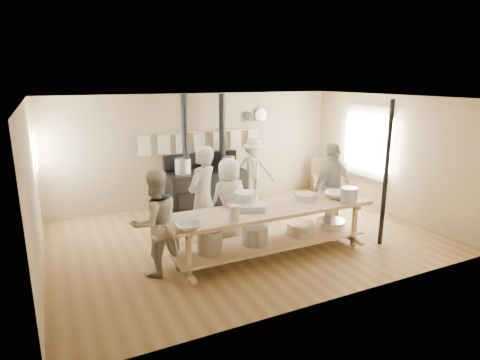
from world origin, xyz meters
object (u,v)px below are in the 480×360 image
Objects in this scene: stove at (206,185)px; chair at (319,182)px; roasting_pan at (251,208)px; cook_right at (332,188)px; cook_by_window at (253,170)px; cook_center at (229,199)px; prep_table at (270,227)px; cook_left at (156,223)px; cook_far_left at (203,198)px.

stove is 3.18m from chair.
stove is 5.61× the size of roasting_pan.
cook_right is 3.80× the size of roasting_pan.
chair is (1.99, 0.02, -0.52)m from cook_by_window.
cook_center is at bearing -98.32° from stove.
prep_table is at bearing -90.04° from stove.
roasting_pan is at bearing -116.38° from chair.
cook_left reaches higher than prep_table.
stove is 2.44m from cook_far_left.
cook_far_left is at bearing -128.19° from chair.
cook_center is at bearing -127.18° from chair.
roasting_pan is (-0.36, 0.02, 0.38)m from prep_table.
prep_table is at bearing 159.56° from cook_left.
cook_far_left is at bearing 125.44° from roasting_pan.
roasting_pan is (-0.36, -3.00, 0.38)m from stove.
cook_center is at bearing 85.91° from roasting_pan.
stove reaches higher than cook_center.
prep_table is 2.30× the size of cook_by_window.
chair is at bearing -136.34° from cook_right.
cook_right is at bearing -97.92° from chair.
stove is at bearing -102.16° from cook_center.
cook_far_left is 4.62m from chair.
cook_right is at bearing 12.99° from roasting_pan.
cook_far_left is at bearing -20.47° from cook_right.
stove is at bearing -158.01° from chair.
roasting_pan is at bearing -96.91° from stove.
cook_by_window is (2.08, 2.07, -0.13)m from cook_far_left.
cook_far_left is 1.12× the size of cook_left.
cook_far_left reaches higher than cook_by_window.
cook_center is (1.59, 0.80, -0.05)m from cook_left.
stove reaches higher than prep_table.
cook_right is at bearing -64.02° from cook_by_window.
cook_left reaches higher than chair.
prep_table is at bearing 101.99° from cook_center.
stove is at bearing -173.29° from cook_by_window.
prep_table is at bearing 104.13° from cook_far_left.
cook_right reaches higher than cook_left.
chair is 4.58m from roasting_pan.
roasting_pan is (1.52, -0.20, 0.08)m from cook_left.
cook_right reaches higher than cook_by_window.
chair is (3.16, -0.15, -0.26)m from stove.
cook_center is (-0.29, 1.02, 0.25)m from prep_table.
cook_left is 1.07× the size of cook_center.
prep_table is 1.96× the size of cook_far_left.
cook_right is at bearing 160.52° from cook_center.
cook_far_left is 1.04× the size of cook_right.
cook_by_window is (1.17, -0.17, 0.26)m from stove.
cook_far_left is 1.17× the size of cook_by_window.
stove is 1.42× the size of cook_far_left.
cook_far_left reaches higher than prep_table.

